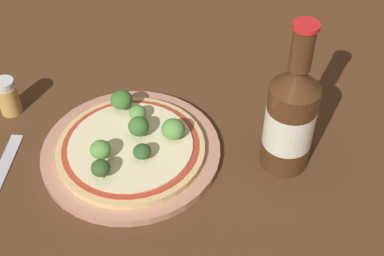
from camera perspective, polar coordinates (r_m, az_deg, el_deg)
ground_plane at (r=0.80m, az=-7.78°, el=-1.83°), size 3.00×3.00×0.00m
plate at (r=0.78m, az=-6.50°, el=-2.50°), size 0.26×0.26×0.01m
pizza at (r=0.77m, az=-6.54°, el=-2.08°), size 0.21×0.21×0.01m
broccoli_floret_0 at (r=0.74m, az=-5.34°, el=-2.53°), size 0.03×0.03×0.02m
broccoli_floret_1 at (r=0.72m, az=-9.72°, el=-4.26°), size 0.03×0.03×0.03m
broccoli_floret_2 at (r=0.81m, az=-7.52°, el=2.99°), size 0.03×0.03×0.03m
broccoli_floret_3 at (r=0.76m, az=-2.02°, el=-0.12°), size 0.03×0.03×0.03m
broccoli_floret_4 at (r=0.76m, az=-5.72°, el=0.15°), size 0.03×0.03×0.03m
broccoli_floret_5 at (r=0.79m, az=-5.82°, el=1.65°), size 0.03×0.03×0.02m
broccoli_floret_6 at (r=0.74m, az=-9.73°, el=-2.29°), size 0.03×0.03×0.03m
beer_bottle at (r=0.73m, az=10.46°, el=1.16°), size 0.07×0.07×0.23m
pepper_shaker at (r=0.88m, az=-19.06°, el=3.18°), size 0.03×0.03×0.06m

